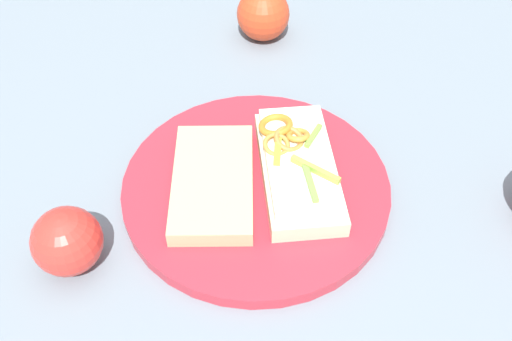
% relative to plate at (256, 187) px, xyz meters
% --- Properties ---
extents(ground_plane, '(2.00, 2.00, 0.00)m').
position_rel_plate_xyz_m(ground_plane, '(0.00, 0.00, -0.01)').
color(ground_plane, slate).
rests_on(ground_plane, ground).
extents(plate, '(0.30, 0.30, 0.02)m').
position_rel_plate_xyz_m(plate, '(0.00, 0.00, 0.00)').
color(plate, '#B12734').
rests_on(plate, ground_plane).
extents(sandwich, '(0.09, 0.18, 0.05)m').
position_rel_plate_xyz_m(sandwich, '(0.05, -0.00, 0.03)').
color(sandwich, beige).
rests_on(sandwich, plate).
extents(bread_slice_side, '(0.11, 0.17, 0.02)m').
position_rel_plate_xyz_m(bread_slice_side, '(-0.05, 0.00, 0.02)').
color(bread_slice_side, tan).
rests_on(bread_slice_side, plate).
extents(apple_0, '(0.11, 0.11, 0.08)m').
position_rel_plate_xyz_m(apple_0, '(0.06, 0.30, 0.03)').
color(apple_0, red).
rests_on(apple_0, ground_plane).
extents(apple_2, '(0.08, 0.08, 0.07)m').
position_rel_plate_xyz_m(apple_2, '(-0.20, -0.06, 0.03)').
color(apple_2, red).
rests_on(apple_2, ground_plane).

